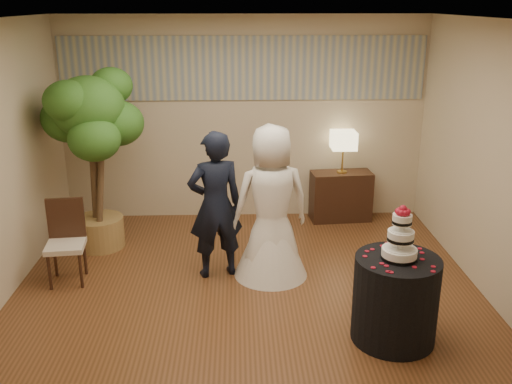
{
  "coord_description": "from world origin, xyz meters",
  "views": [
    {
      "loc": [
        -0.09,
        -5.28,
        2.97
      ],
      "look_at": [
        0.1,
        0.4,
        1.05
      ],
      "focal_mm": 40.0,
      "sensor_mm": 36.0,
      "label": 1
    }
  ],
  "objects_px": {
    "groom": "(215,205)",
    "wedding_cake": "(401,232)",
    "bride": "(271,203)",
    "table_lamp": "(343,152)",
    "cake_table": "(395,299)",
    "console": "(341,196)",
    "ficus_tree": "(93,160)",
    "side_chair": "(65,244)"
  },
  "relations": [
    {
      "from": "groom",
      "to": "wedding_cake",
      "type": "distance_m",
      "value": 2.16
    },
    {
      "from": "bride",
      "to": "table_lamp",
      "type": "relative_size",
      "value": 2.99
    },
    {
      "from": "bride",
      "to": "table_lamp",
      "type": "xyz_separation_m",
      "value": [
        1.09,
        1.69,
        0.12
      ]
    },
    {
      "from": "groom",
      "to": "cake_table",
      "type": "distance_m",
      "value": 2.19
    },
    {
      "from": "wedding_cake",
      "to": "console",
      "type": "bearing_deg",
      "value": 89.24
    },
    {
      "from": "cake_table",
      "to": "table_lamp",
      "type": "relative_size",
      "value": 1.39
    },
    {
      "from": "groom",
      "to": "table_lamp",
      "type": "height_order",
      "value": "groom"
    },
    {
      "from": "groom",
      "to": "ficus_tree",
      "type": "height_order",
      "value": "ficus_tree"
    },
    {
      "from": "bride",
      "to": "groom",
      "type": "bearing_deg",
      "value": -14.68
    },
    {
      "from": "bride",
      "to": "console",
      "type": "xyz_separation_m",
      "value": [
        1.09,
        1.69,
        -0.52
      ]
    },
    {
      "from": "bride",
      "to": "cake_table",
      "type": "distance_m",
      "value": 1.76
    },
    {
      "from": "groom",
      "to": "side_chair",
      "type": "height_order",
      "value": "groom"
    },
    {
      "from": "table_lamp",
      "to": "console",
      "type": "bearing_deg",
      "value": 0.0
    },
    {
      "from": "groom",
      "to": "bride",
      "type": "bearing_deg",
      "value": 161.2
    },
    {
      "from": "side_chair",
      "to": "groom",
      "type": "bearing_deg",
      "value": -1.46
    },
    {
      "from": "bride",
      "to": "cake_table",
      "type": "relative_size",
      "value": 2.15
    },
    {
      "from": "wedding_cake",
      "to": "table_lamp",
      "type": "xyz_separation_m",
      "value": [
        0.04,
        3.02,
        -0.07
      ]
    },
    {
      "from": "wedding_cake",
      "to": "groom",
      "type": "bearing_deg",
      "value": 140.54
    },
    {
      "from": "table_lamp",
      "to": "ficus_tree",
      "type": "height_order",
      "value": "ficus_tree"
    },
    {
      "from": "ficus_tree",
      "to": "wedding_cake",
      "type": "bearing_deg",
      "value": -34.69
    },
    {
      "from": "groom",
      "to": "console",
      "type": "xyz_separation_m",
      "value": [
        1.7,
        1.66,
        -0.49
      ]
    },
    {
      "from": "table_lamp",
      "to": "ficus_tree",
      "type": "bearing_deg",
      "value": -165.29
    },
    {
      "from": "cake_table",
      "to": "console",
      "type": "bearing_deg",
      "value": 89.24
    },
    {
      "from": "cake_table",
      "to": "ficus_tree",
      "type": "xyz_separation_m",
      "value": [
        -3.15,
        2.18,
        0.73
      ]
    },
    {
      "from": "bride",
      "to": "side_chair",
      "type": "height_order",
      "value": "bride"
    },
    {
      "from": "table_lamp",
      "to": "bride",
      "type": "bearing_deg",
      "value": -122.7
    },
    {
      "from": "wedding_cake",
      "to": "ficus_tree",
      "type": "distance_m",
      "value": 3.84
    },
    {
      "from": "bride",
      "to": "wedding_cake",
      "type": "distance_m",
      "value": 1.7
    },
    {
      "from": "ficus_tree",
      "to": "side_chair",
      "type": "bearing_deg",
      "value": -98.08
    },
    {
      "from": "groom",
      "to": "ficus_tree",
      "type": "distance_m",
      "value": 1.73
    },
    {
      "from": "console",
      "to": "side_chair",
      "type": "xyz_separation_m",
      "value": [
        -3.33,
        -1.79,
        0.11
      ]
    },
    {
      "from": "wedding_cake",
      "to": "ficus_tree",
      "type": "relative_size",
      "value": 0.22
    },
    {
      "from": "groom",
      "to": "bride",
      "type": "distance_m",
      "value": 0.61
    },
    {
      "from": "groom",
      "to": "table_lamp",
      "type": "relative_size",
      "value": 2.87
    },
    {
      "from": "cake_table",
      "to": "table_lamp",
      "type": "distance_m",
      "value": 3.08
    },
    {
      "from": "bride",
      "to": "table_lamp",
      "type": "height_order",
      "value": "bride"
    },
    {
      "from": "cake_table",
      "to": "ficus_tree",
      "type": "distance_m",
      "value": 3.91
    },
    {
      "from": "wedding_cake",
      "to": "ficus_tree",
      "type": "xyz_separation_m",
      "value": [
        -3.15,
        2.18,
        0.07
      ]
    },
    {
      "from": "ficus_tree",
      "to": "groom",
      "type": "bearing_deg",
      "value": -28.69
    },
    {
      "from": "wedding_cake",
      "to": "console",
      "type": "relative_size",
      "value": 0.6
    },
    {
      "from": "table_lamp",
      "to": "cake_table",
      "type": "bearing_deg",
      "value": -90.76
    },
    {
      "from": "wedding_cake",
      "to": "side_chair",
      "type": "height_order",
      "value": "wedding_cake"
    }
  ]
}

